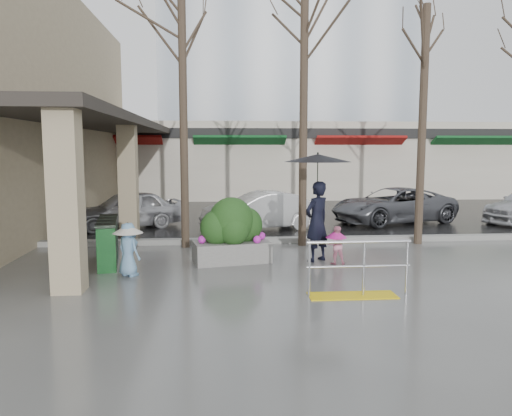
{
  "coord_description": "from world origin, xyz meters",
  "views": [
    {
      "loc": [
        -1.14,
        -9.84,
        2.67
      ],
      "look_at": [
        -0.24,
        1.53,
        1.3
      ],
      "focal_mm": 35.0,
      "sensor_mm": 36.0,
      "label": 1
    }
  ],
  "objects": [
    {
      "name": "woman",
      "position": [
        1.21,
        1.66,
        1.59
      ],
      "size": [
        1.58,
        1.58,
        2.58
      ],
      "rotation": [
        0.0,
        0.0,
        3.76
      ],
      "color": "black",
      "rests_on": "ground"
    },
    {
      "name": "news_boxes",
      "position": [
        -3.66,
        1.73,
        0.52
      ],
      "size": [
        0.73,
        1.92,
        1.05
      ],
      "rotation": [
        0.0,
        0.0,
        0.17
      ],
      "color": "#0C3513",
      "rests_on": "ground"
    },
    {
      "name": "child_pink",
      "position": [
        1.6,
        1.3,
        0.51
      ],
      "size": [
        0.49,
        0.49,
        0.89
      ],
      "rotation": [
        0.0,
        0.0,
        3.1
      ],
      "color": "pink",
      "rests_on": "ground"
    },
    {
      "name": "tree_midwest",
      "position": [
        1.2,
        3.6,
        5.23
      ],
      "size": [
        3.2,
        3.2,
        7.0
      ],
      "color": "#382B21",
      "rests_on": "ground"
    },
    {
      "name": "pillar_back",
      "position": [
        -3.9,
        6.0,
        1.75
      ],
      "size": [
        0.55,
        0.55,
        3.5
      ],
      "primitive_type": "cube",
      "color": "tan",
      "rests_on": "ground"
    },
    {
      "name": "child_blue",
      "position": [
        -3.0,
        0.6,
        0.67
      ],
      "size": [
        0.65,
        0.63,
        1.14
      ],
      "rotation": [
        0.0,
        0.0,
        2.42
      ],
      "color": "#71A0C9",
      "rests_on": "ground"
    },
    {
      "name": "car_c",
      "position": [
        5.16,
        7.46,
        0.63
      ],
      "size": [
        4.96,
        3.37,
        1.26
      ],
      "primitive_type": "imported",
      "rotation": [
        0.0,
        0.0,
        -1.26
      ],
      "color": "#5A5B61",
      "rests_on": "ground"
    },
    {
      "name": "ground",
      "position": [
        0.0,
        0.0,
        0.0
      ],
      "size": [
        120.0,
        120.0,
        0.0
      ],
      "primitive_type": "plane",
      "color": "#51514F",
      "rests_on": "ground"
    },
    {
      "name": "car_b",
      "position": [
        0.28,
        6.25,
        0.63
      ],
      "size": [
        4.04,
        2.32,
        1.26
      ],
      "primitive_type": "imported",
      "rotation": [
        0.0,
        0.0,
        -1.3
      ],
      "color": "silver",
      "rests_on": "ground"
    },
    {
      "name": "storefront_row",
      "position": [
        2.0,
        17.97,
        2.01
      ],
      "size": [
        34.0,
        6.74,
        4.0
      ],
      "color": "beige",
      "rests_on": "ground"
    },
    {
      "name": "handrail",
      "position": [
        1.36,
        -1.2,
        0.38
      ],
      "size": [
        1.9,
        0.5,
        1.03
      ],
      "color": "yellow",
      "rests_on": "ground"
    },
    {
      "name": "tree_west",
      "position": [
        -2.0,
        3.6,
        5.08
      ],
      "size": [
        3.2,
        3.2,
        6.8
      ],
      "color": "#382B21",
      "rests_on": "ground"
    },
    {
      "name": "curb",
      "position": [
        0.0,
        4.0,
        0.07
      ],
      "size": [
        120.0,
        0.3,
        0.15
      ],
      "primitive_type": "cube",
      "color": "gray",
      "rests_on": "ground"
    },
    {
      "name": "planter",
      "position": [
        -0.8,
        1.74,
        0.73
      ],
      "size": [
        1.9,
        1.21,
        1.53
      ],
      "rotation": [
        0.0,
        0.0,
        0.2
      ],
      "color": "gray",
      "rests_on": "ground"
    },
    {
      "name": "office_tower",
      "position": [
        4.0,
        30.0,
        12.5
      ],
      "size": [
        18.0,
        12.0,
        25.0
      ],
      "primitive_type": "cube",
      "color": "#8C99A8",
      "rests_on": "ground"
    },
    {
      "name": "street_asphalt",
      "position": [
        0.0,
        22.0,
        0.01
      ],
      "size": [
        120.0,
        36.0,
        0.01
      ],
      "primitive_type": "cube",
      "color": "black",
      "rests_on": "ground"
    },
    {
      "name": "tree_mideast",
      "position": [
        4.5,
        3.6,
        4.86
      ],
      "size": [
        3.2,
        3.2,
        6.5
      ],
      "color": "#382B21",
      "rests_on": "ground"
    },
    {
      "name": "pillar_front",
      "position": [
        -3.9,
        -0.5,
        1.75
      ],
      "size": [
        0.55,
        0.55,
        3.5
      ],
      "primitive_type": "cube",
      "color": "tan",
      "rests_on": "ground"
    },
    {
      "name": "car_a",
      "position": [
        -4.17,
        6.99,
        0.63
      ],
      "size": [
        3.99,
        2.79,
        1.26
      ],
      "primitive_type": "imported",
      "rotation": [
        0.0,
        0.0,
        -1.18
      ],
      "color": "#B1B1B6",
      "rests_on": "ground"
    },
    {
      "name": "canopy_slab",
      "position": [
        -4.8,
        8.0,
        3.62
      ],
      "size": [
        2.8,
        18.0,
        0.25
      ],
      "primitive_type": "cube",
      "color": "#2D2823",
      "rests_on": "pillar_front"
    }
  ]
}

